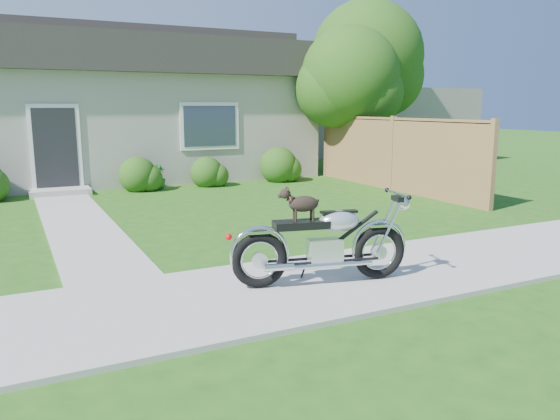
{
  "coord_description": "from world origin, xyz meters",
  "views": [
    {
      "loc": [
        -2.56,
        -5.53,
        2.14
      ],
      "look_at": [
        0.69,
        1.0,
        0.75
      ],
      "focal_mm": 35.0,
      "sensor_mm": 36.0,
      "label": 1
    }
  ],
  "objects_px": {
    "house": "(98,106)",
    "tree_far": "(371,63)",
    "potted_plant_right": "(158,177)",
    "motorcycle_with_dog": "(324,242)",
    "fence": "(392,154)",
    "tree_near": "(355,81)"
  },
  "relations": [
    {
      "from": "tree_near",
      "to": "potted_plant_right",
      "type": "bearing_deg",
      "value": 175.99
    },
    {
      "from": "motorcycle_with_dog",
      "to": "potted_plant_right",
      "type": "bearing_deg",
      "value": 101.56
    },
    {
      "from": "fence",
      "to": "motorcycle_with_dog",
      "type": "relative_size",
      "value": 3.01
    },
    {
      "from": "fence",
      "to": "tree_far",
      "type": "xyz_separation_m",
      "value": [
        1.72,
        3.44,
        2.57
      ]
    },
    {
      "from": "tree_far",
      "to": "motorcycle_with_dog",
      "type": "bearing_deg",
      "value": -128.09
    },
    {
      "from": "tree_far",
      "to": "house",
      "type": "bearing_deg",
      "value": 160.75
    },
    {
      "from": "tree_near",
      "to": "potted_plant_right",
      "type": "relative_size",
      "value": 6.73
    },
    {
      "from": "potted_plant_right",
      "to": "motorcycle_with_dog",
      "type": "height_order",
      "value": "motorcycle_with_dog"
    },
    {
      "from": "potted_plant_right",
      "to": "motorcycle_with_dog",
      "type": "relative_size",
      "value": 0.3
    },
    {
      "from": "house",
      "to": "tree_far",
      "type": "xyz_separation_m",
      "value": [
        8.03,
        -2.8,
        1.35
      ]
    },
    {
      "from": "tree_near",
      "to": "potted_plant_right",
      "type": "xyz_separation_m",
      "value": [
        -5.8,
        0.41,
        -2.53
      ]
    },
    {
      "from": "house",
      "to": "potted_plant_right",
      "type": "bearing_deg",
      "value": -75.33
    },
    {
      "from": "tree_near",
      "to": "fence",
      "type": "bearing_deg",
      "value": -99.6
    },
    {
      "from": "potted_plant_right",
      "to": "tree_far",
      "type": "bearing_deg",
      "value": 5.15
    },
    {
      "from": "potted_plant_right",
      "to": "motorcycle_with_dog",
      "type": "bearing_deg",
      "value": -91.11
    },
    {
      "from": "tree_near",
      "to": "tree_far",
      "type": "height_order",
      "value": "tree_far"
    },
    {
      "from": "potted_plant_right",
      "to": "motorcycle_with_dog",
      "type": "xyz_separation_m",
      "value": [
        -0.17,
        -8.66,
        0.22
      ]
    },
    {
      "from": "tree_far",
      "to": "motorcycle_with_dog",
      "type": "relative_size",
      "value": 2.49
    },
    {
      "from": "house",
      "to": "fence",
      "type": "distance_m",
      "value": 8.96
    },
    {
      "from": "house",
      "to": "motorcycle_with_dog",
      "type": "relative_size",
      "value": 5.74
    },
    {
      "from": "tree_near",
      "to": "motorcycle_with_dog",
      "type": "xyz_separation_m",
      "value": [
        -5.97,
        -8.25,
        -2.31
      ]
    },
    {
      "from": "house",
      "to": "tree_near",
      "type": "xyz_separation_m",
      "value": [
        6.71,
        -3.85,
        0.7
      ]
    }
  ]
}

